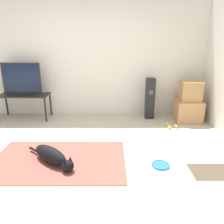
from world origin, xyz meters
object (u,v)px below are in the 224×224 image
(tennis_ball_by_boxes, at_px, (169,127))
(tennis_ball_near_speaker, at_px, (175,126))
(floor_speaker, at_px, (149,98))
(tv, at_px, (21,79))
(tv_stand, at_px, (23,98))
(frisbee, at_px, (160,165))
(tennis_ball_loose_on_carpet, at_px, (167,124))
(dog, at_px, (52,156))
(cardboard_box_upper, at_px, (189,91))
(cardboard_box_lower, at_px, (187,111))

(tennis_ball_by_boxes, xyz_separation_m, tennis_ball_near_speaker, (0.14, 0.05, 0.00))
(floor_speaker, relative_size, tv, 1.10)
(floor_speaker, distance_m, tv_stand, 2.75)
(frisbee, xyz_separation_m, tennis_ball_loose_on_carpet, (0.46, 1.53, 0.02))
(frisbee, bearing_deg, tv, 143.01)
(dog, height_order, cardboard_box_upper, cardboard_box_upper)
(cardboard_box_upper, xyz_separation_m, floor_speaker, (-0.80, 0.19, -0.21))
(frisbee, height_order, tennis_ball_near_speaker, tennis_ball_near_speaker)
(tv_stand, xyz_separation_m, tennis_ball_near_speaker, (3.19, -0.57, -0.44))
(cardboard_box_lower, distance_m, tennis_ball_near_speaker, 0.57)
(tv, bearing_deg, tennis_ball_near_speaker, -10.24)
(frisbee, bearing_deg, cardboard_box_upper, 62.09)
(tv_stand, height_order, tennis_ball_loose_on_carpet, tv_stand)
(tv_stand, bearing_deg, floor_speaker, 0.54)
(cardboard_box_lower, height_order, floor_speaker, floor_speaker)
(dog, xyz_separation_m, tennis_ball_by_boxes, (1.97, 1.28, -0.09))
(tennis_ball_by_boxes, distance_m, tennis_ball_loose_on_carpet, 0.19)
(tv_stand, relative_size, tennis_ball_by_boxes, 16.26)
(floor_speaker, xyz_separation_m, tv_stand, (-2.75, -0.03, 0.03))
(cardboard_box_upper, distance_m, tennis_ball_by_boxes, 0.92)
(frisbee, height_order, cardboard_box_upper, cardboard_box_upper)
(frisbee, xyz_separation_m, tv, (-2.60, 1.96, 0.86))
(tv_stand, xyz_separation_m, tennis_ball_by_boxes, (3.05, -0.62, -0.44))
(floor_speaker, xyz_separation_m, tv, (-2.75, -0.02, 0.43))
(dog, distance_m, tv_stand, 2.22)
(tv, bearing_deg, dog, -60.37)
(cardboard_box_upper, xyz_separation_m, tennis_ball_loose_on_carpet, (-0.49, -0.27, -0.63))
(cardboard_box_lower, distance_m, cardboard_box_upper, 0.43)
(frisbee, relative_size, tv_stand, 0.24)
(cardboard_box_upper, relative_size, tennis_ball_near_speaker, 6.25)
(tennis_ball_near_speaker, bearing_deg, tv, 169.76)
(tennis_ball_loose_on_carpet, bearing_deg, tv_stand, 172.00)
(tv_stand, bearing_deg, tennis_ball_near_speaker, -10.19)
(dog, relative_size, cardboard_box_upper, 1.94)
(cardboard_box_lower, relative_size, cardboard_box_upper, 1.31)
(floor_speaker, distance_m, tennis_ball_near_speaker, 0.85)
(cardboard_box_lower, relative_size, floor_speaker, 0.60)
(dog, bearing_deg, cardboard_box_lower, 35.16)
(tv, relative_size, tennis_ball_loose_on_carpet, 12.29)
(floor_speaker, xyz_separation_m, tennis_ball_near_speaker, (0.44, -0.60, -0.41))
(frisbee, bearing_deg, cardboard_box_lower, 62.10)
(tennis_ball_by_boxes, bearing_deg, floor_speaker, 115.00)
(floor_speaker, distance_m, tv, 2.78)
(dog, height_order, floor_speaker, floor_speaker)
(cardboard_box_lower, xyz_separation_m, floor_speaker, (-0.79, 0.19, 0.22))
(tennis_ball_by_boxes, relative_size, tennis_ball_loose_on_carpet, 1.00)
(tennis_ball_near_speaker, bearing_deg, frisbee, -113.31)
(floor_speaker, bearing_deg, dog, -130.85)
(tv, bearing_deg, tv_stand, -90.00)
(tennis_ball_by_boxes, bearing_deg, dog, -146.98)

